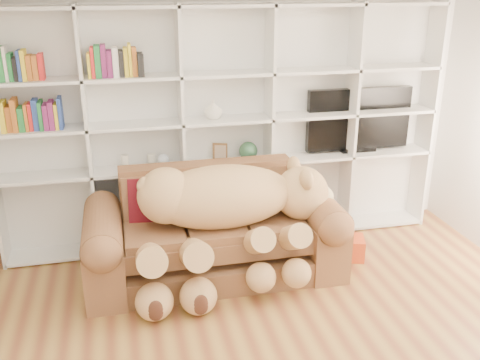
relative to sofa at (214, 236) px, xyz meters
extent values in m
cube|color=silver|center=(0.26, 0.85, 0.98)|extent=(5.00, 0.02, 2.70)
cube|color=white|center=(0.26, 0.81, 0.83)|extent=(4.40, 0.03, 2.40)
cube|color=white|center=(-1.06, 0.65, 0.83)|extent=(0.03, 0.35, 2.40)
cube|color=white|center=(-0.18, 0.65, 0.83)|extent=(0.03, 0.35, 2.40)
cube|color=white|center=(0.70, 0.65, 0.83)|extent=(0.03, 0.35, 2.40)
cube|color=white|center=(1.58, 0.65, 0.83)|extent=(0.03, 0.35, 2.40)
cube|color=white|center=(2.46, 0.65, 0.83)|extent=(0.03, 0.35, 2.40)
cube|color=white|center=(0.26, 0.65, -0.34)|extent=(4.40, 0.35, 0.03)
cube|color=white|center=(0.26, 0.65, 0.48)|extent=(4.40, 0.35, 0.03)
cube|color=white|center=(0.26, 0.65, 0.93)|extent=(4.40, 0.35, 0.03)
cube|color=white|center=(0.26, 0.65, 1.38)|extent=(4.40, 0.35, 0.03)
cube|color=white|center=(0.26, 0.65, 2.00)|extent=(4.40, 0.35, 0.03)
cube|color=brown|center=(0.00, -0.04, -0.25)|extent=(2.20, 0.89, 0.23)
cube|color=brown|center=(0.00, -0.06, 0.10)|extent=(1.64, 0.73, 0.31)
cube|color=brown|center=(0.00, 0.35, 0.32)|extent=(1.64, 0.21, 0.58)
cube|color=brown|center=(-0.99, -0.04, -0.08)|extent=(0.34, 1.00, 0.58)
cube|color=brown|center=(0.99, -0.04, -0.08)|extent=(0.34, 1.00, 0.58)
cylinder|color=brown|center=(-0.99, -0.04, 0.21)|extent=(0.34, 0.94, 0.34)
cylinder|color=brown|center=(0.99, -0.04, 0.21)|extent=(0.34, 0.94, 0.34)
ellipsoid|color=tan|center=(0.07, -0.10, 0.43)|extent=(1.30, 0.63, 0.56)
sphere|color=tan|center=(-0.43, -0.10, 0.49)|extent=(0.49, 0.49, 0.49)
sphere|color=tan|center=(0.80, -0.10, 0.40)|extent=(0.49, 0.49, 0.49)
sphere|color=beige|center=(1.00, -0.10, 0.33)|extent=(0.25, 0.25, 0.25)
sphere|color=#412317|center=(1.09, -0.10, 0.32)|extent=(0.08, 0.08, 0.08)
ellipsoid|color=tan|center=(0.78, -0.27, 0.60)|extent=(0.12, 0.19, 0.19)
ellipsoid|color=tan|center=(0.78, 0.08, 0.60)|extent=(0.12, 0.19, 0.19)
sphere|color=tan|center=(-0.58, -0.10, 0.59)|extent=(0.17, 0.17, 0.17)
cylinder|color=tan|center=(0.29, -0.43, 0.13)|extent=(0.21, 0.60, 0.44)
cylinder|color=tan|center=(0.60, -0.43, 0.13)|extent=(0.21, 0.60, 0.44)
cylinder|color=tan|center=(-0.61, -0.43, 0.08)|extent=(0.25, 0.69, 0.51)
cylinder|color=tan|center=(-0.25, -0.43, 0.08)|extent=(0.25, 0.69, 0.51)
sphere|color=tan|center=(0.29, -0.62, -0.12)|extent=(0.26, 0.26, 0.26)
sphere|color=tan|center=(0.60, -0.62, -0.12)|extent=(0.26, 0.26, 0.26)
sphere|color=tan|center=(-0.61, -0.62, -0.21)|extent=(0.31, 0.31, 0.31)
sphere|color=tan|center=(-0.25, -0.62, -0.21)|extent=(0.31, 0.31, 0.31)
cube|color=maroon|center=(-0.53, 0.16, 0.34)|extent=(0.45, 0.29, 0.45)
cube|color=#C6441A|center=(1.35, -0.04, -0.26)|extent=(0.34, 0.32, 0.22)
cube|color=black|center=(1.70, 0.70, 0.85)|extent=(1.14, 0.08, 0.65)
cube|color=black|center=(1.70, 0.70, 0.52)|extent=(0.38, 0.18, 0.04)
cube|color=brown|center=(0.20, 0.65, 0.60)|extent=(0.15, 0.07, 0.19)
sphere|color=#2C5739|center=(0.49, 0.65, 0.59)|extent=(0.19, 0.19, 0.19)
cylinder|color=beige|center=(-0.74, 0.65, 0.57)|extent=(0.08, 0.08, 0.14)
cylinder|color=beige|center=(-0.49, 0.65, 0.57)|extent=(0.10, 0.10, 0.13)
sphere|color=silver|center=(-0.38, 0.65, 0.56)|extent=(0.12, 0.12, 0.12)
imported|color=silver|center=(0.13, 0.65, 1.04)|extent=(0.19, 0.19, 0.18)
camera|label=1|loc=(-0.77, -4.37, 2.24)|focal=40.00mm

